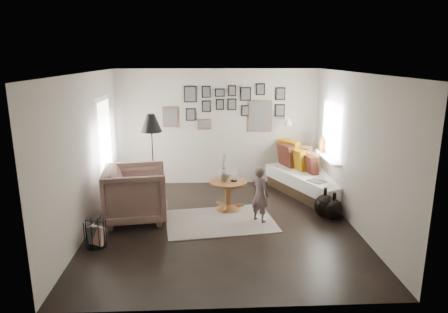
{
  "coord_description": "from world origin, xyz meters",
  "views": [
    {
      "loc": [
        -0.29,
        -6.48,
        2.86
      ],
      "look_at": [
        0.05,
        0.5,
        1.1
      ],
      "focal_mm": 32.0,
      "sensor_mm": 36.0,
      "label": 1
    }
  ],
  "objects_px": {
    "child": "(260,194)",
    "vase": "(224,173)",
    "pedestal_table": "(228,196)",
    "demijohn_small": "(333,209)",
    "armchair": "(136,194)",
    "demijohn_large": "(324,206)",
    "floor_lamp": "(151,126)",
    "magazine_basket": "(95,234)",
    "daybed": "(310,179)"
  },
  "relations": [
    {
      "from": "daybed",
      "to": "armchair",
      "type": "height_order",
      "value": "daybed"
    },
    {
      "from": "armchair",
      "to": "magazine_basket",
      "type": "bearing_deg",
      "value": 147.36
    },
    {
      "from": "floor_lamp",
      "to": "demijohn_small",
      "type": "distance_m",
      "value": 3.77
    },
    {
      "from": "floor_lamp",
      "to": "armchair",
      "type": "bearing_deg",
      "value": -101.05
    },
    {
      "from": "demijohn_large",
      "to": "child",
      "type": "height_order",
      "value": "child"
    },
    {
      "from": "demijohn_large",
      "to": "demijohn_small",
      "type": "relative_size",
      "value": 1.1
    },
    {
      "from": "magazine_basket",
      "to": "child",
      "type": "relative_size",
      "value": 0.41
    },
    {
      "from": "vase",
      "to": "daybed",
      "type": "distance_m",
      "value": 2.07
    },
    {
      "from": "pedestal_table",
      "to": "child",
      "type": "distance_m",
      "value": 0.83
    },
    {
      "from": "pedestal_table",
      "to": "magazine_basket",
      "type": "bearing_deg",
      "value": -146.38
    },
    {
      "from": "daybed",
      "to": "armchair",
      "type": "distance_m",
      "value": 3.67
    },
    {
      "from": "floor_lamp",
      "to": "demijohn_small",
      "type": "bearing_deg",
      "value": -19.07
    },
    {
      "from": "armchair",
      "to": "child",
      "type": "xyz_separation_m",
      "value": [
        2.19,
        -0.18,
        0.02
      ]
    },
    {
      "from": "vase",
      "to": "demijohn_large",
      "type": "relative_size",
      "value": 0.93
    },
    {
      "from": "floor_lamp",
      "to": "child",
      "type": "bearing_deg",
      "value": -30.33
    },
    {
      "from": "demijohn_large",
      "to": "child",
      "type": "bearing_deg",
      "value": -173.66
    },
    {
      "from": "daybed",
      "to": "pedestal_table",
      "type": "bearing_deg",
      "value": -179.37
    },
    {
      "from": "demijohn_large",
      "to": "child",
      "type": "relative_size",
      "value": 0.55
    },
    {
      "from": "magazine_basket",
      "to": "demijohn_large",
      "type": "xyz_separation_m",
      "value": [
        3.87,
        0.96,
        0.02
      ]
    },
    {
      "from": "demijohn_small",
      "to": "child",
      "type": "relative_size",
      "value": 0.5
    },
    {
      "from": "pedestal_table",
      "to": "child",
      "type": "height_order",
      "value": "child"
    },
    {
      "from": "demijohn_small",
      "to": "child",
      "type": "bearing_deg",
      "value": -179.39
    },
    {
      "from": "floor_lamp",
      "to": "demijohn_large",
      "type": "relative_size",
      "value": 3.17
    },
    {
      "from": "armchair",
      "to": "child",
      "type": "height_order",
      "value": "child"
    },
    {
      "from": "vase",
      "to": "magazine_basket",
      "type": "xyz_separation_m",
      "value": [
        -2.06,
        -1.44,
        -0.53
      ]
    },
    {
      "from": "child",
      "to": "vase",
      "type": "bearing_deg",
      "value": 2.05
    },
    {
      "from": "pedestal_table",
      "to": "floor_lamp",
      "type": "height_order",
      "value": "floor_lamp"
    },
    {
      "from": "vase",
      "to": "demijohn_small",
      "type": "relative_size",
      "value": 1.02
    },
    {
      "from": "pedestal_table",
      "to": "daybed",
      "type": "bearing_deg",
      "value": 24.4
    },
    {
      "from": "armchair",
      "to": "child",
      "type": "relative_size",
      "value": 1.06
    },
    {
      "from": "pedestal_table",
      "to": "vase",
      "type": "relative_size",
      "value": 1.4
    },
    {
      "from": "daybed",
      "to": "armchair",
      "type": "bearing_deg",
      "value": 175.84
    },
    {
      "from": "pedestal_table",
      "to": "demijohn_small",
      "type": "relative_size",
      "value": 1.42
    },
    {
      "from": "vase",
      "to": "floor_lamp",
      "type": "relative_size",
      "value": 0.29
    },
    {
      "from": "demijohn_large",
      "to": "demijohn_small",
      "type": "height_order",
      "value": "demijohn_large"
    },
    {
      "from": "vase",
      "to": "armchair",
      "type": "relative_size",
      "value": 0.48
    },
    {
      "from": "pedestal_table",
      "to": "daybed",
      "type": "distance_m",
      "value": 1.97
    },
    {
      "from": "armchair",
      "to": "demijohn_small",
      "type": "height_order",
      "value": "armchair"
    },
    {
      "from": "daybed",
      "to": "floor_lamp",
      "type": "xyz_separation_m",
      "value": [
        -3.26,
        -0.24,
        1.19
      ]
    },
    {
      "from": "vase",
      "to": "daybed",
      "type": "xyz_separation_m",
      "value": [
        1.87,
        0.79,
        -0.39
      ]
    },
    {
      "from": "vase",
      "to": "armchair",
      "type": "height_order",
      "value": "vase"
    },
    {
      "from": "vase",
      "to": "armchair",
      "type": "bearing_deg",
      "value": -164.51
    },
    {
      "from": "daybed",
      "to": "child",
      "type": "bearing_deg",
      "value": -155.85
    },
    {
      "from": "vase",
      "to": "floor_lamp",
      "type": "bearing_deg",
      "value": 158.43
    },
    {
      "from": "vase",
      "to": "child",
      "type": "distance_m",
      "value": 0.89
    },
    {
      "from": "daybed",
      "to": "floor_lamp",
      "type": "relative_size",
      "value": 1.29
    },
    {
      "from": "floor_lamp",
      "to": "demijohn_large",
      "type": "height_order",
      "value": "floor_lamp"
    },
    {
      "from": "vase",
      "to": "magazine_basket",
      "type": "bearing_deg",
      "value": -144.99
    },
    {
      "from": "armchair",
      "to": "floor_lamp",
      "type": "xyz_separation_m",
      "value": [
        0.19,
        0.99,
        1.04
      ]
    },
    {
      "from": "pedestal_table",
      "to": "magazine_basket",
      "type": "relative_size",
      "value": 1.75
    }
  ]
}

